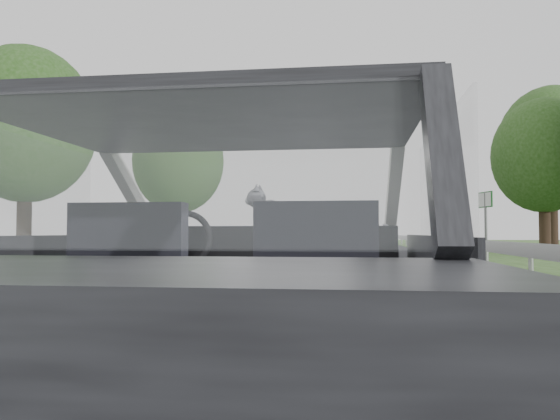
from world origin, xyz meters
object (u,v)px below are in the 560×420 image
(other_car, at_px, (324,238))
(subject_car, at_px, (239,282))
(cat, at_px, (297,212))
(highway_sign, at_px, (486,225))

(other_car, bearing_deg, subject_car, -79.42)
(cat, relative_size, other_car, 0.13)
(subject_car, bearing_deg, other_car, 91.83)
(other_car, height_order, highway_sign, highway_sign)
(subject_car, bearing_deg, cat, 70.76)
(subject_car, height_order, cat, subject_car)
(subject_car, relative_size, highway_sign, 1.59)
(subject_car, height_order, other_car, other_car)
(other_car, bearing_deg, highway_sign, -4.52)
(cat, distance_m, other_car, 19.95)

